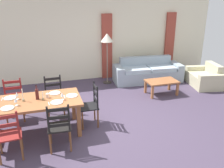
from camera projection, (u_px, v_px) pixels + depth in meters
ground_plane at (109, 124)px, 5.40m from camera, size 9.60×9.60×0.02m
wall_far at (81, 40)px, 7.89m from camera, size 9.60×0.16×2.70m
curtain_panel_left at (107, 47)px, 8.09m from camera, size 0.35×0.08×2.20m
curtain_panel_right at (169, 43)px, 8.75m from camera, size 0.35×0.08×2.20m
dining_table at (33, 104)px, 4.79m from camera, size 1.90×0.96×0.75m
dining_chair_near_left at (9, 135)px, 4.06m from camera, size 0.45×0.43×0.96m
dining_chair_near_right at (59, 127)px, 4.33m from camera, size 0.44×0.42×0.96m
dining_chair_far_left at (14, 100)px, 5.44m from camera, size 0.43×0.41×0.96m
dining_chair_far_right at (54, 96)px, 5.66m from camera, size 0.44×0.42×0.96m
dining_chair_head_east at (91, 105)px, 5.20m from camera, size 0.41×0.43×0.96m
dinner_plate_near_left at (7, 108)px, 4.41m from camera, size 0.24×0.24×0.02m
dinner_plate_near_right at (57, 102)px, 4.66m from camera, size 0.24×0.24×0.02m
fork_near_right at (49, 104)px, 4.62m from camera, size 0.02×0.17×0.01m
dinner_plate_far_left at (10, 98)px, 4.86m from camera, size 0.24×0.24×0.02m
fork_far_left at (2, 99)px, 4.82m from camera, size 0.02×0.17×0.01m
dinner_plate_far_right at (55, 93)px, 5.11m from camera, size 0.24×0.24×0.02m
fork_far_right at (48, 94)px, 5.07m from camera, size 0.02×0.17×0.01m
dinner_plate_head_east at (72, 96)px, 4.97m from camera, size 0.24×0.24×0.02m
fork_head_east at (65, 97)px, 4.93m from camera, size 0.02×0.17×0.01m
wine_bottle at (37, 94)px, 4.78m from camera, size 0.07×0.07×0.32m
wine_glass_near_left at (16, 100)px, 4.50m from camera, size 0.06×0.06×0.16m
wine_glass_near_right at (62, 95)px, 4.76m from camera, size 0.06×0.06×0.16m
wine_glass_far_left at (17, 94)px, 4.78m from camera, size 0.06×0.06×0.16m
coffee_cup_primary at (47, 96)px, 4.88m from camera, size 0.07×0.07×0.09m
candle_tall at (23, 98)px, 4.70m from camera, size 0.05×0.05×0.27m
candle_short at (43, 98)px, 4.76m from camera, size 0.05×0.05×0.18m
couch at (147, 73)px, 8.05m from camera, size 2.34×1.00×0.80m
coffee_table at (162, 83)px, 6.91m from camera, size 0.90×0.56×0.42m
armchair_upholstered at (206, 78)px, 7.63m from camera, size 1.00×1.29×0.72m
standing_lamp at (107, 41)px, 7.46m from camera, size 0.40×0.40×1.64m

